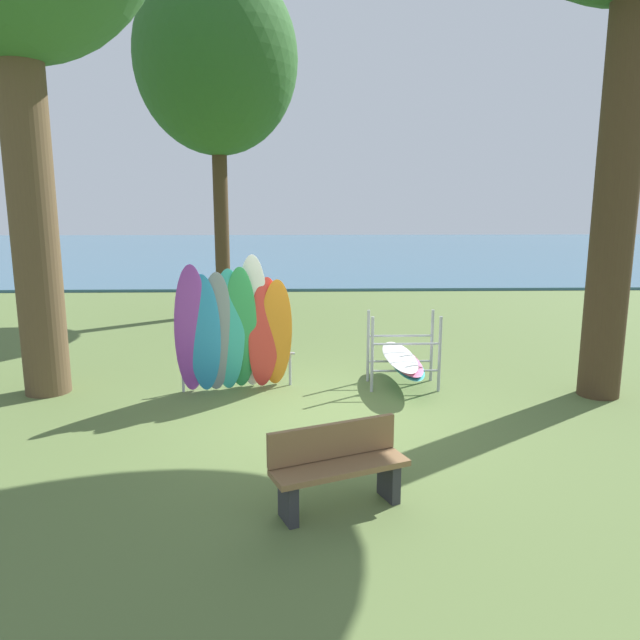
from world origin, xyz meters
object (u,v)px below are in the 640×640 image
tree_mid_behind (216,60)px  leaning_board_pile (234,331)px  board_storage_rack (403,359)px  park_bench (338,465)px

tree_mid_behind → leaning_board_pile: bearing=-81.3°
tree_mid_behind → board_storage_rack: (3.86, -6.82, -6.18)m
park_bench → leaning_board_pile: bearing=111.0°
tree_mid_behind → park_bench: size_ratio=6.28×
tree_mid_behind → leaning_board_pile: (1.09, -7.13, -5.62)m
leaning_board_pile → park_bench: bearing=-69.0°
tree_mid_behind → board_storage_rack: bearing=-60.5°
board_storage_rack → park_bench: size_ratio=1.46×
leaning_board_pile → board_storage_rack: size_ratio=1.08×
leaning_board_pile → board_storage_rack: bearing=6.2°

